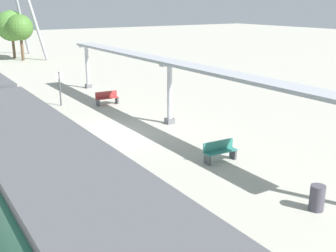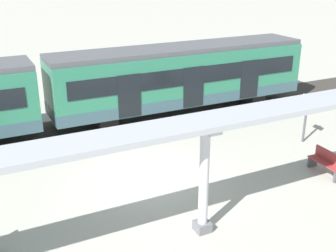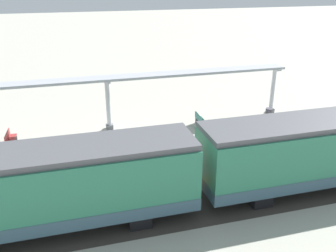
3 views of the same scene
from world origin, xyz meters
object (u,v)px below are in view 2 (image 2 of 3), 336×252
object	(u,v)px
train_far_carriage	(181,78)
platform_info_sign	(306,113)
canopy_pillar_second	(204,180)
bench_mid_platform	(327,163)

from	to	relation	value
train_far_carriage	platform_info_sign	bearing A→B (deg)	26.76
canopy_pillar_second	bench_mid_platform	world-z (taller)	canopy_pillar_second
train_far_carriage	bench_mid_platform	world-z (taller)	train_far_carriage
train_far_carriage	canopy_pillar_second	bearing A→B (deg)	-24.39
canopy_pillar_second	bench_mid_platform	xyz separation A→B (m)	(-1.06, 5.98, -1.25)
train_far_carriage	platform_info_sign	world-z (taller)	train_far_carriage
platform_info_sign	train_far_carriage	bearing A→B (deg)	-153.24
bench_mid_platform	platform_info_sign	distance (m)	3.11
canopy_pillar_second	platform_info_sign	bearing A→B (deg)	116.93
bench_mid_platform	train_far_carriage	bearing A→B (deg)	-169.22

